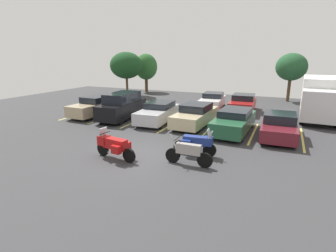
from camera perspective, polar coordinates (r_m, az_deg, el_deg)
ground at (r=12.77m, az=-6.68°, el=-6.51°), size 44.00×44.00×0.10m
motorcycle_touring at (r=12.28m, az=-11.75°, el=-4.10°), size 2.26×0.96×1.40m
motorcycle_second at (r=11.40m, az=4.43°, el=-5.84°), size 2.14×0.62×1.33m
motorcycle_third at (r=12.54m, az=6.18°, el=-3.59°), size 2.10×0.95×1.35m
parking_stripes at (r=18.24m, az=1.00°, el=0.43°), size 16.40×4.91×0.01m
car_tan at (r=21.58m, az=-15.48°, el=4.23°), size 1.89×4.74×1.52m
car_black at (r=19.85m, az=-9.99°, el=4.30°), size 2.09×4.82×1.97m
car_silver at (r=18.67m, az=-2.17°, el=2.98°), size 2.16×4.65×1.41m
car_champagne at (r=17.86m, az=5.99°, el=2.38°), size 2.00×4.88×1.48m
car_green at (r=16.67m, az=14.23°, el=1.06°), size 2.04×4.95×1.43m
car_maroon at (r=16.42m, az=23.06°, el=-0.04°), size 1.99×4.36×1.42m
car_far_white at (r=23.96m, az=9.71°, el=5.43°), size 2.12×4.42×1.39m
car_far_red at (r=23.05m, az=16.01°, el=4.76°), size 2.05×4.44×1.45m
box_truck at (r=22.67m, az=30.28°, el=5.41°), size 2.76×6.85×3.05m
tree_left at (r=31.33m, az=-9.09°, el=12.92°), size 3.72×3.72×5.04m
tree_far_left at (r=34.58m, az=-4.81°, el=12.73°), size 2.89×2.89×4.86m
tree_rear at (r=29.76m, az=25.33°, el=11.54°), size 3.03×3.03×4.88m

